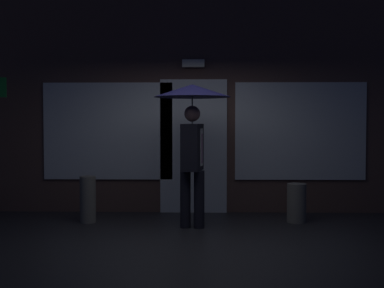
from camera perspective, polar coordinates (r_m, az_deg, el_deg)
name	(u,v)px	position (r m, az deg, el deg)	size (l,w,h in m)	color
ground_plane	(190,244)	(6.31, -0.23, -11.25)	(18.00, 18.00, 0.00)	#26262B
building_facade	(194,88)	(8.49, 0.21, 6.31)	(10.22, 0.48, 4.17)	brown
person_with_umbrella	(192,116)	(7.09, 0.03, 3.17)	(1.09, 1.09, 2.03)	black
sidewalk_bollard	(88,199)	(7.71, -11.70, -6.15)	(0.24, 0.24, 0.69)	slate
sidewalk_bollard_2	(297,203)	(7.73, 11.74, -6.55)	(0.29, 0.29, 0.58)	slate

